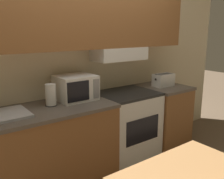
{
  "coord_description": "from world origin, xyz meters",
  "views": [
    {
      "loc": [
        -1.48,
        -2.64,
        1.66
      ],
      "look_at": [
        0.05,
        -0.58,
        1.05
      ],
      "focal_mm": 40.0,
      "sensor_mm": 36.0,
      "label": 1
    }
  ],
  "objects_px": {
    "microwave": "(75,87)",
    "paper_towel_roll": "(51,95)",
    "stove_range": "(126,126)",
    "toaster": "(163,80)"
  },
  "relations": [
    {
      "from": "microwave",
      "to": "paper_towel_roll",
      "type": "bearing_deg",
      "value": -169.65
    },
    {
      "from": "microwave",
      "to": "paper_towel_roll",
      "type": "height_order",
      "value": "microwave"
    },
    {
      "from": "microwave",
      "to": "paper_towel_roll",
      "type": "distance_m",
      "value": 0.33
    },
    {
      "from": "stove_range",
      "to": "microwave",
      "type": "relative_size",
      "value": 2.17
    },
    {
      "from": "stove_range",
      "to": "toaster",
      "type": "bearing_deg",
      "value": -1.45
    },
    {
      "from": "toaster",
      "to": "paper_towel_roll",
      "type": "distance_m",
      "value": 1.64
    },
    {
      "from": "stove_range",
      "to": "paper_towel_roll",
      "type": "xyz_separation_m",
      "value": [
        -0.98,
        0.04,
        0.56
      ]
    },
    {
      "from": "microwave",
      "to": "paper_towel_roll",
      "type": "relative_size",
      "value": 1.82
    },
    {
      "from": "stove_range",
      "to": "toaster",
      "type": "relative_size",
      "value": 2.9
    },
    {
      "from": "microwave",
      "to": "toaster",
      "type": "xyz_separation_m",
      "value": [
        1.32,
        -0.12,
        -0.05
      ]
    }
  ]
}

